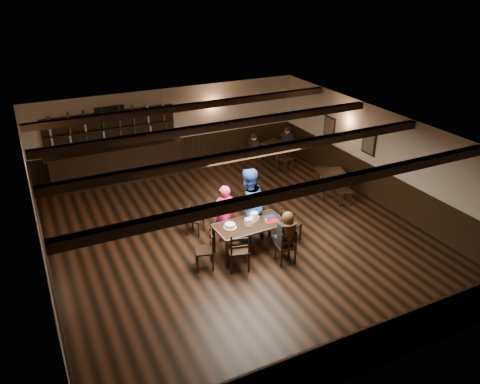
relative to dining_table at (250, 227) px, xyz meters
name	(u,v)px	position (x,y,z in m)	size (l,w,h in m)	color
ground	(237,235)	(0.05, 0.82, -0.68)	(10.00, 10.00, 0.00)	black
room_shell	(236,172)	(0.06, 0.86, 1.07)	(9.02, 10.02, 2.71)	beige
dining_table	(250,227)	(0.00, 0.00, 0.00)	(1.70, 0.89, 0.75)	black
chair_near_left	(239,249)	(-0.57, -0.60, -0.11)	(0.55, 0.53, 0.98)	black
chair_near_right	(287,245)	(0.52, -0.83, -0.17)	(0.45, 0.43, 0.87)	black
chair_end_left	(208,247)	(-1.14, -0.16, -0.15)	(0.50, 0.51, 0.90)	black
chair_end_right	(289,222)	(1.07, -0.01, -0.14)	(0.53, 0.54, 0.92)	black
chair_far_pushed	(192,216)	(-0.91, 1.40, -0.19)	(0.53, 0.53, 0.83)	black
woman_pink	(225,213)	(-0.31, 0.75, 0.07)	(0.54, 0.36, 1.49)	#FF3675
man_blue	(248,205)	(0.22, 0.54, 0.27)	(0.92, 0.72, 1.90)	navy
seated_person	(287,230)	(0.53, -0.78, 0.18)	(0.37, 0.55, 0.89)	black
cake	(230,226)	(-0.48, 0.06, 0.12)	(0.30, 0.30, 0.10)	white
plate_stack_a	(248,222)	(-0.06, -0.03, 0.16)	(0.18, 0.18, 0.17)	white
plate_stack_b	(254,217)	(0.16, 0.10, 0.18)	(0.18, 0.18, 0.22)	white
tea_light	(250,221)	(0.05, 0.11, 0.10)	(0.05, 0.05, 0.06)	#A5A8AD
salt_shaker	(266,221)	(0.37, -0.10, 0.12)	(0.04, 0.04, 0.09)	silver
pepper_shaker	(268,219)	(0.46, -0.05, 0.12)	(0.04, 0.04, 0.09)	#A5A8AD
drink_glass	(258,218)	(0.26, 0.08, 0.13)	(0.07, 0.07, 0.11)	silver
menu_red	(272,221)	(0.54, -0.09, 0.08)	(0.32, 0.22, 0.00)	maroon
menu_blue	(270,217)	(0.59, 0.10, 0.08)	(0.28, 0.19, 0.00)	navy
bar_counter	(116,159)	(-1.89, 5.54, 0.05)	(4.22, 0.70, 2.20)	black
back_table_a	(332,176)	(3.55, 1.65, -0.03)	(0.97, 0.97, 0.75)	black
back_table_b	(275,146)	(3.27, 4.49, -0.03)	(1.11, 1.11, 0.75)	black
bg_patron_left	(254,144)	(2.49, 4.56, 0.16)	(0.27, 0.39, 0.74)	black
bg_patron_right	(287,137)	(3.84, 4.66, 0.16)	(0.29, 0.40, 0.75)	black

